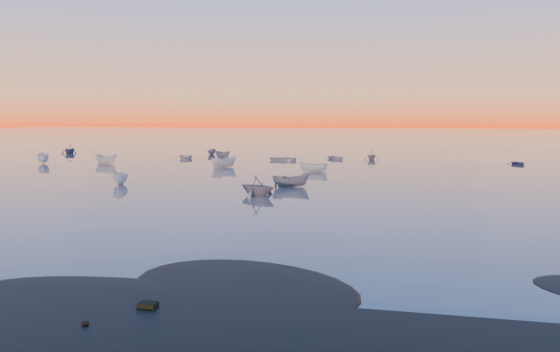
% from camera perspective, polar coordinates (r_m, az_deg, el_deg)
% --- Properties ---
extents(ground, '(600.00, 600.00, 0.00)m').
position_cam_1_polar(ground, '(122.96, 6.59, 2.75)').
color(ground, '#695E58').
rests_on(ground, ground).
extents(mud_lobes, '(140.00, 6.00, 0.07)m').
position_cam_1_polar(mud_lobes, '(25.83, -19.15, -9.58)').
color(mud_lobes, black).
rests_on(mud_lobes, ground).
extents(moored_fleet, '(124.00, 58.00, 1.20)m').
position_cam_1_polar(moored_fleet, '(76.53, 2.73, 0.86)').
color(moored_fleet, white).
rests_on(moored_fleet, ground).
extents(boat_near_center, '(2.68, 4.07, 1.30)m').
position_cam_1_polar(boat_near_center, '(54.77, 1.14, -1.16)').
color(boat_near_center, slate).
rests_on(boat_near_center, ground).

